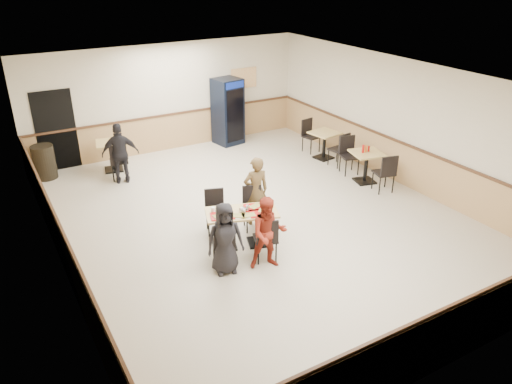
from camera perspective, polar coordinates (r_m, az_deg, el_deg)
ground at (r=10.75m, az=0.23°, el=-2.97°), size 10.00×10.00×0.00m
room_shell at (r=13.35m, az=1.31°, el=5.53°), size 10.00×10.00×10.00m
main_table at (r=9.56m, az=-1.63°, el=-3.55°), size 1.50×1.08×0.73m
main_chairs at (r=9.56m, az=-1.91°, el=-3.69°), size 1.65×1.89×0.92m
diner_woman_left at (r=8.71m, az=-3.57°, el=-5.32°), size 0.72×0.55×1.33m
diner_woman_right at (r=8.81m, az=1.43°, el=-4.72°), size 0.80×0.70×1.37m
diner_man_opposite at (r=10.23m, az=-0.01°, el=0.12°), size 0.59×0.43×1.48m
lone_diner at (r=12.60m, az=-15.22°, el=4.26°), size 0.95×0.60×1.51m
tabletop_clutter at (r=9.38m, az=-1.54°, el=-2.30°), size 1.23×0.77×0.12m
side_table_near at (r=12.57m, az=12.49°, el=3.32°), size 0.88×0.88×0.78m
side_table_near_chair_south at (r=12.16m, az=14.41°, el=2.24°), size 0.55×0.55×0.98m
side_table_near_chair_north at (r=13.00m, az=10.68°, el=4.12°), size 0.55×0.55×0.98m
side_table_far at (r=13.91m, az=7.82°, el=5.79°), size 0.81×0.81×0.76m
side_table_far_chair_south at (r=13.47m, az=9.37°, el=4.93°), size 0.51×0.51×0.96m
side_table_far_chair_north at (r=14.37m, az=6.35°, el=6.41°), size 0.51×0.51×0.96m
condiment_caddy at (r=12.46m, az=12.38°, el=4.86°), size 0.23×0.06×0.20m
back_table at (r=13.49m, az=-16.16°, el=4.46°), size 0.86×0.86×0.78m
back_table_chair_lone at (r=12.93m, az=-15.41°, el=3.53°), size 0.54×0.54×0.99m
pepsi_cooler at (r=14.88m, az=-3.24°, el=9.17°), size 0.84×0.85×1.94m
trash_bin at (r=13.61m, az=-23.04°, el=3.17°), size 0.55×0.55×0.86m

